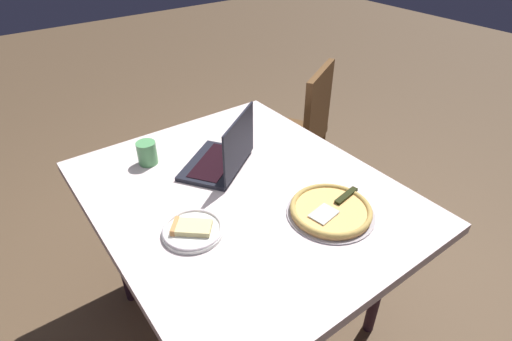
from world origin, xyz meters
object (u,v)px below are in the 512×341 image
at_px(laptop, 223,157).
at_px(pizza_tray, 331,210).
at_px(chair_near, 297,129).
at_px(table_knife, 243,124).
at_px(drink_cup, 147,153).
at_px(dining_table, 243,203).
at_px(pizza_plate, 192,230).

height_order(laptop, pizza_tray, laptop).
distance_m(pizza_tray, chair_near, 1.12).
distance_m(table_knife, drink_cup, 0.53).
relative_size(dining_table, pizza_plate, 6.00).
xyz_separation_m(pizza_plate, table_knife, (0.54, -0.59, -0.01)).
bearing_deg(chair_near, pizza_tray, 144.34).
height_order(table_knife, drink_cup, drink_cup).
relative_size(table_knife, drink_cup, 2.13).
bearing_deg(drink_cup, pizza_plate, 173.13).
xyz_separation_m(table_knife, chair_near, (0.13, -0.50, -0.25)).
bearing_deg(laptop, table_knife, -47.07).
relative_size(pizza_plate, table_knife, 1.00).
xyz_separation_m(pizza_tray, chair_near, (0.89, -0.64, -0.26)).
relative_size(pizza_plate, drink_cup, 2.12).
bearing_deg(pizza_tray, pizza_plate, 64.87).
bearing_deg(dining_table, table_knife, -35.13).
bearing_deg(drink_cup, table_knife, -85.45).
relative_size(dining_table, laptop, 3.30).
bearing_deg(chair_near, table_knife, 105.15).
bearing_deg(dining_table, pizza_tray, -149.88).
distance_m(pizza_plate, drink_cup, 0.50).
bearing_deg(dining_table, pizza_plate, 108.69).
distance_m(drink_cup, chair_near, 1.08).
relative_size(dining_table, pizza_tray, 4.00).
height_order(table_knife, chair_near, chair_near).
relative_size(laptop, pizza_plate, 1.82).
bearing_deg(pizza_plate, table_knife, -47.52).
relative_size(table_knife, chair_near, 0.23).
bearing_deg(laptop, chair_near, -62.94).
height_order(dining_table, pizza_tray, pizza_tray).
xyz_separation_m(table_knife, drink_cup, (-0.04, 0.53, 0.05)).
distance_m(laptop, pizza_plate, 0.41).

